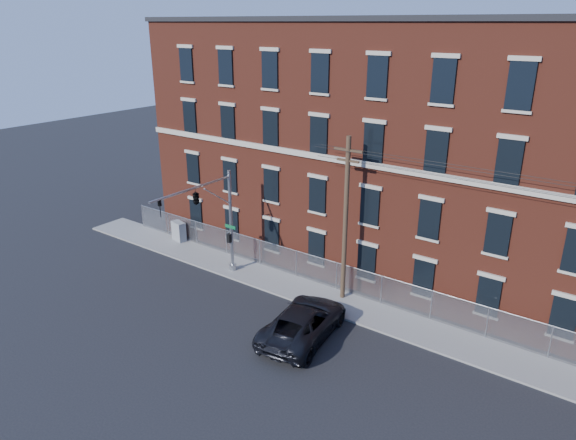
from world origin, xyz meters
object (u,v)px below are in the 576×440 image
(traffic_signal_mast, at_px, (205,206))
(utility_pole_near, at_px, (346,217))
(pickup_truck, at_px, (303,322))
(utility_cabinet, at_px, (179,231))

(traffic_signal_mast, height_order, utility_pole_near, utility_pole_near)
(pickup_truck, relative_size, utility_cabinet, 4.27)
(traffic_signal_mast, relative_size, pickup_truck, 1.09)
(pickup_truck, height_order, utility_cabinet, pickup_truck)
(utility_pole_near, distance_m, utility_cabinet, 15.47)
(utility_pole_near, bearing_deg, traffic_signal_mast, -156.86)
(pickup_truck, xyz_separation_m, utility_cabinet, (-15.22, 5.17, -0.02))
(traffic_signal_mast, bearing_deg, utility_pole_near, 23.14)
(utility_pole_near, relative_size, pickup_truck, 1.56)
(traffic_signal_mast, relative_size, utility_cabinet, 4.66)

